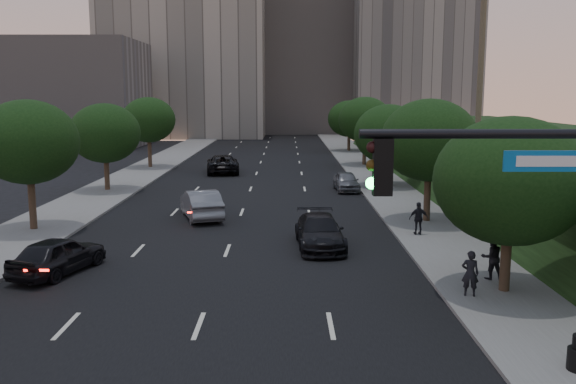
{
  "coord_description": "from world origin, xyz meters",
  "views": [
    {
      "loc": [
        2.66,
        -12.55,
        6.94
      ],
      "look_at": [
        2.71,
        8.28,
        3.6
      ],
      "focal_mm": 38.0,
      "sensor_mm": 36.0,
      "label": 1
    }
  ],
  "objects_px": {
    "sedan_mid_left": "(201,204)",
    "sedan_near_right": "(320,232)",
    "sedan_far_right": "(346,181)",
    "pedestrian_c": "(419,218)",
    "sedan_near_left": "(58,255)",
    "sedan_far_left": "(223,164)",
    "pedestrian_b": "(492,257)",
    "pedestrian_a": "(470,273)"
  },
  "relations": [
    {
      "from": "sedan_mid_left",
      "to": "sedan_near_right",
      "type": "bearing_deg",
      "value": 115.86
    },
    {
      "from": "sedan_far_right",
      "to": "pedestrian_c",
      "type": "height_order",
      "value": "pedestrian_c"
    },
    {
      "from": "sedan_near_left",
      "to": "sedan_far_left",
      "type": "relative_size",
      "value": 0.74
    },
    {
      "from": "sedan_near_left",
      "to": "pedestrian_c",
      "type": "relative_size",
      "value": 2.74
    },
    {
      "from": "pedestrian_b",
      "to": "pedestrian_c",
      "type": "distance_m",
      "value": 7.4
    },
    {
      "from": "pedestrian_b",
      "to": "pedestrian_c",
      "type": "relative_size",
      "value": 1.03
    },
    {
      "from": "sedan_mid_left",
      "to": "sedan_far_right",
      "type": "distance_m",
      "value": 13.49
    },
    {
      "from": "sedan_near_left",
      "to": "pedestrian_a",
      "type": "relative_size",
      "value": 2.79
    },
    {
      "from": "sedan_mid_left",
      "to": "pedestrian_b",
      "type": "distance_m",
      "value": 17.27
    },
    {
      "from": "pedestrian_b",
      "to": "sedan_near_left",
      "type": "bearing_deg",
      "value": -7.65
    },
    {
      "from": "sedan_near_right",
      "to": "pedestrian_c",
      "type": "xyz_separation_m",
      "value": [
        4.96,
        2.0,
        0.22
      ]
    },
    {
      "from": "sedan_mid_left",
      "to": "sedan_far_right",
      "type": "height_order",
      "value": "sedan_mid_left"
    },
    {
      "from": "sedan_mid_left",
      "to": "pedestrian_b",
      "type": "bearing_deg",
      "value": 118.4
    },
    {
      "from": "sedan_far_right",
      "to": "pedestrian_b",
      "type": "relative_size",
      "value": 2.48
    },
    {
      "from": "pedestrian_b",
      "to": "sedan_far_right",
      "type": "bearing_deg",
      "value": -84.95
    },
    {
      "from": "sedan_mid_left",
      "to": "sedan_near_right",
      "type": "distance_m",
      "value": 9.21
    },
    {
      "from": "pedestrian_a",
      "to": "pedestrian_b",
      "type": "relative_size",
      "value": 0.95
    },
    {
      "from": "sedan_mid_left",
      "to": "sedan_near_right",
      "type": "relative_size",
      "value": 0.99
    },
    {
      "from": "sedan_near_left",
      "to": "pedestrian_a",
      "type": "bearing_deg",
      "value": -173.79
    },
    {
      "from": "sedan_far_right",
      "to": "sedan_near_right",
      "type": "bearing_deg",
      "value": -101.97
    },
    {
      "from": "sedan_near_left",
      "to": "pedestrian_a",
      "type": "distance_m",
      "value": 15.49
    },
    {
      "from": "sedan_far_left",
      "to": "pedestrian_a",
      "type": "bearing_deg",
      "value": 102.43
    },
    {
      "from": "sedan_far_right",
      "to": "pedestrian_b",
      "type": "distance_m",
      "value": 22.11
    },
    {
      "from": "sedan_near_left",
      "to": "pedestrian_c",
      "type": "height_order",
      "value": "pedestrian_c"
    },
    {
      "from": "sedan_far_right",
      "to": "pedestrian_a",
      "type": "height_order",
      "value": "pedestrian_a"
    },
    {
      "from": "sedan_far_left",
      "to": "pedestrian_a",
      "type": "height_order",
      "value": "pedestrian_a"
    },
    {
      "from": "sedan_mid_left",
      "to": "sedan_far_right",
      "type": "relative_size",
      "value": 1.22
    },
    {
      "from": "pedestrian_a",
      "to": "pedestrian_c",
      "type": "relative_size",
      "value": 0.98
    },
    {
      "from": "sedan_near_right",
      "to": "pedestrian_c",
      "type": "height_order",
      "value": "pedestrian_c"
    },
    {
      "from": "sedan_far_right",
      "to": "pedestrian_a",
      "type": "distance_m",
      "value": 23.86
    },
    {
      "from": "sedan_mid_left",
      "to": "sedan_far_left",
      "type": "relative_size",
      "value": 0.84
    },
    {
      "from": "sedan_near_right",
      "to": "pedestrian_b",
      "type": "distance_m",
      "value": 8.09
    },
    {
      "from": "sedan_near_left",
      "to": "sedan_mid_left",
      "type": "relative_size",
      "value": 0.88
    },
    {
      "from": "sedan_far_left",
      "to": "pedestrian_c",
      "type": "bearing_deg",
      "value": 109.19
    },
    {
      "from": "sedan_near_left",
      "to": "pedestrian_a",
      "type": "xyz_separation_m",
      "value": [
        15.17,
        -3.13,
        0.19
      ]
    },
    {
      "from": "sedan_near_right",
      "to": "sedan_near_left",
      "type": "bearing_deg",
      "value": -161.52
    },
    {
      "from": "sedan_far_left",
      "to": "pedestrian_b",
      "type": "relative_size",
      "value": 3.58
    },
    {
      "from": "sedan_near_left",
      "to": "pedestrian_b",
      "type": "height_order",
      "value": "pedestrian_b"
    },
    {
      "from": "sedan_far_left",
      "to": "pedestrian_c",
      "type": "distance_m",
      "value": 27.71
    },
    {
      "from": "pedestrian_c",
      "to": "sedan_far_left",
      "type": "bearing_deg",
      "value": -67.95
    },
    {
      "from": "pedestrian_a",
      "to": "sedan_near_right",
      "type": "bearing_deg",
      "value": -42.22
    },
    {
      "from": "sedan_far_left",
      "to": "sedan_far_right",
      "type": "distance_m",
      "value": 14.41
    }
  ]
}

